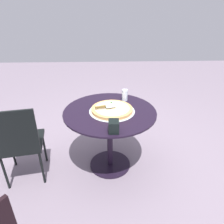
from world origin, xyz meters
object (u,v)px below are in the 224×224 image
at_px(napkin_dispenser, 114,126).
at_px(patio_chair_near, 19,141).
at_px(pizza_server, 105,106).
at_px(drinking_cup, 125,95).
at_px(patio_table, 110,125).
at_px(pizza_on_tray, 112,110).

distance_m(napkin_dispenser, patio_chair_near, 0.98).
xyz_separation_m(pizza_server, drinking_cup, (0.27, -0.22, 0.01)).
xyz_separation_m(pizza_server, patio_chair_near, (-0.17, 0.85, -0.27)).
distance_m(patio_table, napkin_dispenser, 0.45).
bearing_deg(napkin_dispenser, drinking_cup, 167.58).
bearing_deg(drinking_cup, patio_table, 145.09).
bearing_deg(drinking_cup, pizza_on_tray, 149.55).
relative_size(patio_table, pizza_on_tray, 2.05).
height_order(pizza_on_tray, napkin_dispenser, napkin_dispenser).
distance_m(drinking_cup, patio_chair_near, 1.19).
distance_m(pizza_server, patio_chair_near, 0.91).
bearing_deg(napkin_dispenser, patio_chair_near, -101.46).
distance_m(patio_table, pizza_server, 0.24).
height_order(patio_table, patio_chair_near, patio_chair_near).
relative_size(napkin_dispenser, patio_chair_near, 0.12).
xyz_separation_m(pizza_on_tray, pizza_server, (-0.01, 0.07, 0.04)).
bearing_deg(pizza_server, pizza_on_tray, -81.05).
height_order(pizza_server, drinking_cup, drinking_cup).
bearing_deg(patio_chair_near, pizza_server, -78.84).
distance_m(pizza_server, drinking_cup, 0.35).
height_order(pizza_server, patio_chair_near, patio_chair_near).
bearing_deg(patio_table, pizza_server, 112.78).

